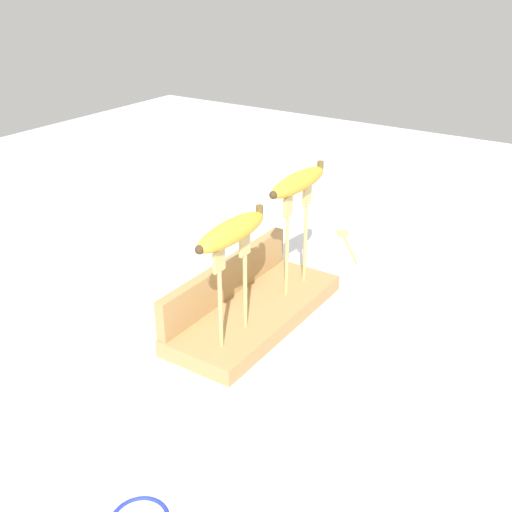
% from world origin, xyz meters
% --- Properties ---
extents(ground_plane, '(3.00, 3.00, 0.00)m').
position_xyz_m(ground_plane, '(0.00, 0.00, 0.00)').
color(ground_plane, silver).
extents(wooden_board, '(0.38, 0.15, 0.03)m').
position_xyz_m(wooden_board, '(0.00, 0.00, 0.02)').
color(wooden_board, '#A87F4C').
rests_on(wooden_board, ground).
extents(board_backstop, '(0.37, 0.02, 0.07)m').
position_xyz_m(board_backstop, '(0.00, 0.06, 0.07)').
color(board_backstop, '#A87F4C').
rests_on(board_backstop, wooden_board).
extents(fork_stand_left, '(0.10, 0.01, 0.17)m').
position_xyz_m(fork_stand_left, '(-0.10, -0.02, 0.13)').
color(fork_stand_left, tan).
rests_on(fork_stand_left, wooden_board).
extents(fork_stand_right, '(0.09, 0.01, 0.19)m').
position_xyz_m(fork_stand_right, '(0.10, -0.02, 0.15)').
color(fork_stand_right, tan).
rests_on(fork_stand_right, wooden_board).
extents(banana_raised_left, '(0.17, 0.04, 0.04)m').
position_xyz_m(banana_raised_left, '(-0.10, -0.02, 0.22)').
color(banana_raised_left, gold).
rests_on(banana_raised_left, fork_stand_left).
extents(banana_raised_right, '(0.17, 0.04, 0.04)m').
position_xyz_m(banana_raised_right, '(0.10, -0.02, 0.24)').
color(banana_raised_right, gold).
rests_on(banana_raised_right, fork_stand_right).
extents(fork_fallen_near, '(0.16, 0.12, 0.01)m').
position_xyz_m(fork_fallen_near, '(0.40, 0.01, 0.00)').
color(fork_fallen_near, tan).
rests_on(fork_fallen_near, ground).
extents(fork_fallen_far, '(0.08, 0.16, 0.01)m').
position_xyz_m(fork_fallen_far, '(-0.09, 0.08, 0.00)').
color(fork_fallen_far, tan).
rests_on(fork_fallen_far, ground).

